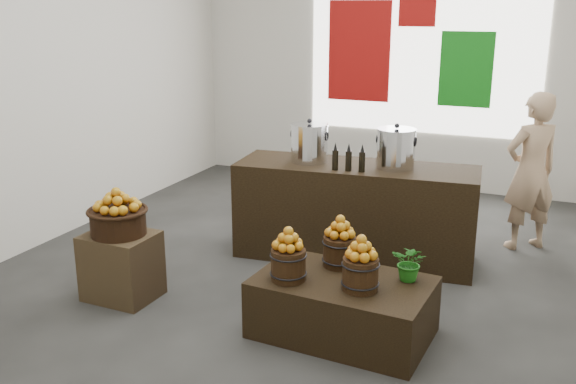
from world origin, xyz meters
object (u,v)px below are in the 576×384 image
at_px(wicker_basket, 118,222).
at_px(stock_pot_center, 396,150).
at_px(display_table, 342,307).
at_px(crate, 122,266).
at_px(shopper, 531,172).
at_px(stock_pot_left, 309,144).
at_px(counter, 355,212).

bearing_deg(wicker_basket, stock_pot_center, 41.14).
height_order(display_table, stock_pot_center, stock_pot_center).
distance_m(crate, shopper, 4.27).
xyz_separation_m(wicker_basket, shopper, (3.25, 2.72, 0.14)).
bearing_deg(shopper, stock_pot_left, -11.94).
bearing_deg(crate, wicker_basket, 0.00).
xyz_separation_m(wicker_basket, stock_pot_center, (2.02, 1.76, 0.46)).
xyz_separation_m(counter, shopper, (1.61, 0.99, 0.35)).
xyz_separation_m(crate, shopper, (3.25, 2.72, 0.55)).
height_order(wicker_basket, counter, counter).
height_order(display_table, shopper, shopper).
xyz_separation_m(counter, stock_pot_center, (0.38, 0.04, 0.68)).
bearing_deg(display_table, counter, 107.80).
height_order(stock_pot_left, shopper, shopper).
bearing_deg(wicker_basket, counter, 46.55).
bearing_deg(stock_pot_left, stock_pot_center, 5.52).
xyz_separation_m(wicker_basket, display_table, (2.03, 0.12, -0.48)).
bearing_deg(wicker_basket, crate, 0.00).
bearing_deg(wicker_basket, shopper, 39.95).
relative_size(wicker_basket, stock_pot_left, 1.29).
bearing_deg(stock_pot_center, display_table, -89.44).
bearing_deg(wicker_basket, stock_pot_left, 55.77).
height_order(stock_pot_center, shopper, shopper).
height_order(wicker_basket, stock_pot_left, stock_pot_left).
bearing_deg(stock_pot_left, crate, -124.23).
xyz_separation_m(crate, counter, (1.63, 1.73, 0.19)).
bearing_deg(counter, shopper, 26.14).
xyz_separation_m(crate, stock_pot_left, (1.14, 1.68, 0.88)).
bearing_deg(crate, display_table, 3.45).
relative_size(stock_pot_left, shopper, 0.22).
relative_size(crate, stock_pot_left, 1.61).
bearing_deg(counter, display_table, -81.54).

